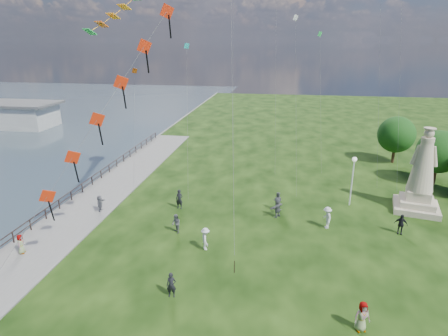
% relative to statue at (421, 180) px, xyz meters
% --- Properties ---
extents(waterfront, '(200.00, 200.00, 1.51)m').
position_rel_statue_xyz_m(waterfront, '(-30.55, -6.18, -2.91)').
color(waterfront, '#2D3C44').
rests_on(waterfront, ground).
extents(statue, '(4.42, 4.42, 7.53)m').
position_rel_statue_xyz_m(statue, '(0.00, 0.00, 0.00)').
color(statue, '#C7B097').
rests_on(statue, ground).
extents(lamppost, '(0.43, 0.43, 4.66)m').
position_rel_statue_xyz_m(lamppost, '(-5.73, 0.12, 0.52)').
color(lamppost, silver).
rests_on(lamppost, ground).
extents(tree_row, '(8.20, 14.53, 5.82)m').
position_rel_statue_xyz_m(tree_row, '(3.34, 8.98, 0.62)').
color(tree_row, '#382314').
rests_on(tree_row, ground).
extents(person_0, '(0.61, 0.44, 1.58)m').
position_rel_statue_xyz_m(person_0, '(-18.15, -15.15, -2.05)').
color(person_0, black).
rests_on(person_0, ground).
extents(person_1, '(0.86, 0.89, 1.57)m').
position_rel_statue_xyz_m(person_1, '(-20.07, -7.57, -2.06)').
color(person_1, '#595960').
rests_on(person_1, ground).
extents(person_2, '(0.94, 1.24, 1.71)m').
position_rel_statue_xyz_m(person_2, '(-17.27, -9.63, -1.99)').
color(person_2, silver).
rests_on(person_2, ground).
extents(person_4, '(0.95, 0.73, 1.72)m').
position_rel_statue_xyz_m(person_4, '(-7.56, -16.19, -1.98)').
color(person_4, '#595960').
rests_on(person_4, ground).
extents(person_5, '(0.74, 1.43, 1.48)m').
position_rel_statue_xyz_m(person_5, '(-27.76, -4.97, -2.11)').
color(person_5, '#595960').
rests_on(person_5, ground).
extents(person_6, '(0.70, 0.51, 1.80)m').
position_rel_statue_xyz_m(person_6, '(-21.05, -3.13, -1.94)').
color(person_6, black).
rests_on(person_6, ground).
extents(person_7, '(0.92, 0.71, 1.67)m').
position_rel_statue_xyz_m(person_7, '(-12.30, -1.94, -2.01)').
color(person_7, '#595960').
rests_on(person_7, ground).
extents(person_8, '(0.86, 1.29, 1.84)m').
position_rel_statue_xyz_m(person_8, '(-8.27, -4.82, -1.92)').
color(person_8, silver).
rests_on(person_8, ground).
extents(person_9, '(1.05, 0.69, 1.65)m').
position_rel_statue_xyz_m(person_9, '(-2.65, -4.87, -2.02)').
color(person_9, black).
rests_on(person_9, ground).
extents(person_10, '(0.59, 0.79, 1.45)m').
position_rel_statue_xyz_m(person_10, '(-30.02, -12.40, -2.12)').
color(person_10, '#595960').
rests_on(person_10, ground).
extents(person_11, '(1.50, 1.68, 1.71)m').
position_rel_statue_xyz_m(person_11, '(-12.27, -3.42, -1.99)').
color(person_11, '#595960').
rests_on(person_11, ground).
extents(red_kite_train, '(9.13, 9.35, 16.78)m').
position_rel_statue_xyz_m(red_kite_train, '(-23.37, -10.57, 7.56)').
color(red_kite_train, black).
rests_on(red_kite_train, ground).
extents(small_kites, '(27.03, 15.17, 28.69)m').
position_rel_statue_xyz_m(small_kites, '(-12.91, 8.29, 11.93)').
color(small_kites, teal).
rests_on(small_kites, ground).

